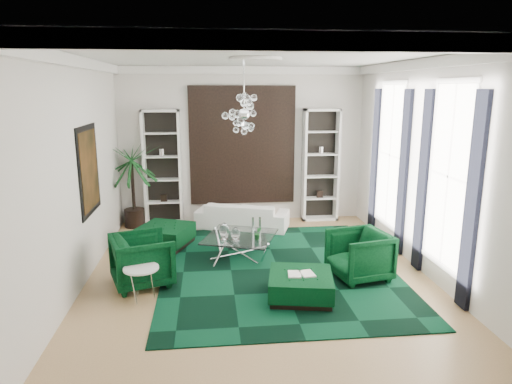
{
  "coord_description": "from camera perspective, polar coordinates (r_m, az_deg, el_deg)",
  "views": [
    {
      "loc": [
        -0.84,
        -7.72,
        3.28
      ],
      "look_at": [
        0.02,
        0.5,
        1.4
      ],
      "focal_mm": 32.0,
      "sensor_mm": 36.0,
      "label": 1
    }
  ],
  "objects": [
    {
      "name": "floor",
      "position": [
        8.44,
        0.19,
        -10.13
      ],
      "size": [
        6.0,
        7.0,
        0.02
      ],
      "primitive_type": "cube",
      "color": "tan",
      "rests_on": "ground"
    },
    {
      "name": "ceiling",
      "position": [
        7.78,
        0.21,
        16.73
      ],
      "size": [
        6.0,
        7.0,
        0.02
      ],
      "primitive_type": "cube",
      "color": "white",
      "rests_on": "ground"
    },
    {
      "name": "wall_back",
      "position": [
        11.35,
        -1.73,
        5.84
      ],
      "size": [
        6.0,
        0.02,
        3.8
      ],
      "primitive_type": "cube",
      "color": "silver",
      "rests_on": "ground"
    },
    {
      "name": "wall_front",
      "position": [
        4.51,
        5.06,
        -5.06
      ],
      "size": [
        6.0,
        0.02,
        3.8
      ],
      "primitive_type": "cube",
      "color": "silver",
      "rests_on": "ground"
    },
    {
      "name": "wall_left",
      "position": [
        8.14,
        -21.39,
        2.17
      ],
      "size": [
        0.02,
        7.0,
        3.8
      ],
      "primitive_type": "cube",
      "color": "silver",
      "rests_on": "ground"
    },
    {
      "name": "wall_right",
      "position": [
        8.74,
        20.25,
        2.94
      ],
      "size": [
        0.02,
        7.0,
        3.8
      ],
      "primitive_type": "cube",
      "color": "silver",
      "rests_on": "ground"
    },
    {
      "name": "crown_molding",
      "position": [
        7.78,
        0.21,
        15.92
      ],
      "size": [
        6.0,
        7.0,
        0.18
      ],
      "primitive_type": null,
      "color": "white",
      "rests_on": "ceiling"
    },
    {
      "name": "ceiling_medallion",
      "position": [
        8.08,
        -0.03,
        16.3
      ],
      "size": [
        0.9,
        0.9,
        0.05
      ],
      "primitive_type": "cylinder",
      "color": "white",
      "rests_on": "ceiling"
    },
    {
      "name": "tapestry",
      "position": [
        11.3,
        -1.71,
        5.81
      ],
      "size": [
        2.5,
        0.06,
        2.8
      ],
      "primitive_type": "cube",
      "color": "black",
      "rests_on": "wall_back"
    },
    {
      "name": "shelving_left",
      "position": [
        11.24,
        -11.61,
        2.94
      ],
      "size": [
        0.9,
        0.38,
        2.8
      ],
      "primitive_type": null,
      "color": "white",
      "rests_on": "floor"
    },
    {
      "name": "shelving_right",
      "position": [
        11.53,
        8.08,
        3.32
      ],
      "size": [
        0.9,
        0.38,
        2.8
      ],
      "primitive_type": null,
      "color": "white",
      "rests_on": "floor"
    },
    {
      "name": "painting",
      "position": [
        8.71,
        -20.1,
        2.59
      ],
      "size": [
        0.04,
        1.3,
        1.6
      ],
      "primitive_type": "cube",
      "color": "black",
      "rests_on": "wall_left"
    },
    {
      "name": "window_near",
      "position": [
        7.95,
        22.94,
        1.8
      ],
      "size": [
        0.03,
        1.1,
        2.9
      ],
      "primitive_type": "cube",
      "color": "white",
      "rests_on": "wall_right"
    },
    {
      "name": "curtain_near_a",
      "position": [
        7.32,
        25.43,
        -1.31
      ],
      "size": [
        0.07,
        0.3,
        3.25
      ],
      "primitive_type": "cube",
      "color": "black",
      "rests_on": "floor"
    },
    {
      "name": "curtain_near_b",
      "position": [
        8.65,
        20.14,
        1.17
      ],
      "size": [
        0.07,
        0.3,
        3.25
      ],
      "primitive_type": "cube",
      "color": "black",
      "rests_on": "floor"
    },
    {
      "name": "window_far",
      "position": [
        10.08,
        16.43,
        4.44
      ],
      "size": [
        0.03,
        1.1,
        2.9
      ],
      "primitive_type": "cube",
      "color": "white",
      "rests_on": "wall_right"
    },
    {
      "name": "curtain_far_a",
      "position": [
        9.4,
        17.93,
        2.21
      ],
      "size": [
        0.07,
        0.3,
        3.25
      ],
      "primitive_type": "cube",
      "color": "black",
      "rests_on": "floor"
    },
    {
      "name": "curtain_far_b",
      "position": [
        10.82,
        14.63,
        3.75
      ],
      "size": [
        0.07,
        0.3,
        3.25
      ],
      "primitive_type": "cube",
      "color": "black",
      "rests_on": "floor"
    },
    {
      "name": "rug",
      "position": [
        8.6,
        2.73,
        -9.55
      ],
      "size": [
        4.2,
        5.0,
        0.02
      ],
      "primitive_type": "cube",
      "color": "black",
      "rests_on": "floor"
    },
    {
      "name": "sofa",
      "position": [
        10.92,
        -1.7,
        -2.93
      ],
      "size": [
        2.31,
        1.47,
        0.63
      ],
      "primitive_type": "imported",
      "rotation": [
        0.0,
        0.0,
        2.83
      ],
      "color": "white",
      "rests_on": "floor"
    },
    {
      "name": "armchair_left",
      "position": [
        8.05,
        -14.03,
        -8.24
      ],
      "size": [
        1.22,
        1.21,
        0.88
      ],
      "primitive_type": "imported",
      "rotation": [
        0.0,
        0.0,
        1.9
      ],
      "color": "black",
      "rests_on": "floor"
    },
    {
      "name": "armchair_right",
      "position": [
        8.26,
        12.78,
        -7.69
      ],
      "size": [
        1.11,
        1.09,
        0.86
      ],
      "primitive_type": "imported",
      "rotation": [
        0.0,
        0.0,
        -1.36
      ],
      "color": "black",
      "rests_on": "floor"
    },
    {
      "name": "coffee_table",
      "position": [
        9.11,
        -1.98,
        -6.81
      ],
      "size": [
        1.64,
        1.64,
        0.44
      ],
      "primitive_type": null,
      "rotation": [
        0.0,
        0.0,
        -0.34
      ],
      "color": "white",
      "rests_on": "floor"
    },
    {
      "name": "ottoman_side",
      "position": [
        9.91,
        -11.29,
        -5.41
      ],
      "size": [
        1.3,
        1.3,
        0.45
      ],
      "primitive_type": "cube",
      "rotation": [
        0.0,
        0.0,
        -0.38
      ],
      "color": "black",
      "rests_on": "floor"
    },
    {
      "name": "ottoman_front",
      "position": [
        7.46,
        5.6,
        -11.64
      ],
      "size": [
        1.16,
        1.16,
        0.4
      ],
      "primitive_type": "cube",
      "rotation": [
        0.0,
        0.0,
        -0.18
      ],
      "color": "black",
      "rests_on": "floor"
    },
    {
      "name": "book",
      "position": [
        7.38,
        5.64,
        -10.12
      ],
      "size": [
        0.43,
        0.28,
        0.03
      ],
      "primitive_type": "cube",
      "color": "white",
      "rests_on": "ottoman_front"
    },
    {
      "name": "side_table",
      "position": [
        7.55,
        -14.06,
        -11.11
      ],
      "size": [
        0.65,
        0.65,
        0.53
      ],
      "primitive_type": "cylinder",
      "rotation": [
        0.0,
        0.0,
        -0.19
      ],
      "color": "white",
      "rests_on": "floor"
    },
    {
      "name": "palm",
      "position": [
        11.19,
        -15.23,
        2.28
      ],
      "size": [
        2.06,
        2.06,
        2.63
      ],
      "primitive_type": null,
      "rotation": [
        0.0,
        0.0,
        -0.3
      ],
      "color": "#154F1E",
      "rests_on": "floor"
    },
    {
      "name": "chandelier",
      "position": [
        7.88,
        -1.5,
        9.69
      ],
      "size": [
        0.99,
        0.99,
        0.71
      ],
      "primitive_type": null,
      "rotation": [
        0.0,
        0.0,
        -0.31
      ],
      "color": "white",
      "rests_on": "ceiling"
    },
    {
      "name": "table_plant",
      "position": [
        8.77,
        0.23,
        -5.16
      ],
      "size": [
        0.15,
        0.12,
        0.26
      ],
      "primitive_type": "imported",
      "rotation": [
        0.0,
        0.0,
        0.03
      ],
      "color": "#154F1E",
      "rests_on": "coffee_table"
    }
  ]
}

